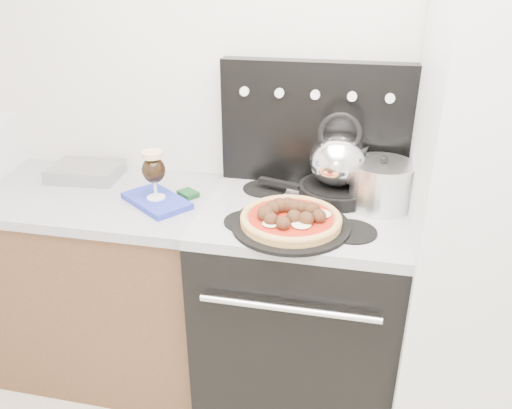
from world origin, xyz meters
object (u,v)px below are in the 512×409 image
(stock_pot, at_px, (381,186))
(fridge, at_px, (506,222))
(skillet, at_px, (336,191))
(base_cabinet, at_px, (64,280))
(beer_glass, at_px, (154,175))
(pizza_pan, at_px, (291,225))
(oven_mitt, at_px, (157,201))
(tea_kettle, at_px, (338,156))
(stove_body, at_px, (299,312))
(pizza, at_px, (291,217))

(stock_pot, bearing_deg, fridge, -13.77)
(fridge, relative_size, skillet, 6.55)
(base_cabinet, height_order, beer_glass, beer_glass)
(base_cabinet, bearing_deg, pizza_pan, -9.36)
(oven_mitt, bearing_deg, fridge, 0.30)
(tea_kettle, bearing_deg, stove_body, -145.49)
(pizza, bearing_deg, skillet, 63.98)
(base_cabinet, distance_m, stock_pot, 1.50)
(base_cabinet, relative_size, fridge, 0.76)
(base_cabinet, distance_m, tea_kettle, 1.39)
(fridge, bearing_deg, pizza_pan, -170.08)
(beer_glass, bearing_deg, skillet, 13.08)
(stock_pot, bearing_deg, beer_glass, -172.61)
(fridge, relative_size, pizza, 5.38)
(beer_glass, xyz_separation_m, pizza_pan, (0.55, -0.12, -0.10))
(base_cabinet, xyz_separation_m, tea_kettle, (1.21, 0.10, 0.66))
(oven_mitt, xyz_separation_m, stock_pot, (0.85, 0.11, 0.09))
(base_cabinet, xyz_separation_m, pizza, (1.08, -0.18, 0.53))
(pizza, height_order, skillet, pizza)
(fridge, xyz_separation_m, pizza_pan, (-0.73, -0.13, -0.02))
(fridge, xyz_separation_m, beer_glass, (-1.28, -0.01, 0.07))
(skillet, bearing_deg, beer_glass, -166.92)
(beer_glass, relative_size, tea_kettle, 0.81)
(tea_kettle, bearing_deg, skillet, 0.00)
(stove_body, height_order, beer_glass, beer_glass)
(fridge, xyz_separation_m, oven_mitt, (-1.28, -0.01, -0.04))
(oven_mitt, height_order, pizza_pan, pizza_pan)
(oven_mitt, xyz_separation_m, tea_kettle, (0.69, 0.16, 0.18))
(skillet, xyz_separation_m, tea_kettle, (0.00, 0.00, 0.15))
(stove_body, xyz_separation_m, pizza, (-0.03, -0.15, 0.52))
(stove_body, bearing_deg, beer_glass, -176.87)
(base_cabinet, height_order, pizza, pizza)
(pizza, relative_size, tea_kettle, 1.45)
(stove_body, xyz_separation_m, beer_glass, (-0.58, -0.03, 0.58))
(fridge, bearing_deg, base_cabinet, 178.41)
(pizza_pan, xyz_separation_m, stock_pot, (0.30, 0.23, 0.08))
(beer_glass, bearing_deg, base_cabinet, 173.85)
(pizza_pan, bearing_deg, skillet, 63.98)
(base_cabinet, bearing_deg, pizza, -9.36)
(stove_body, distance_m, oven_mitt, 0.75)
(pizza, bearing_deg, pizza_pan, 0.00)
(pizza_pan, bearing_deg, stock_pot, 37.35)
(base_cabinet, height_order, skillet, skillet)
(oven_mitt, bearing_deg, skillet, 13.08)
(pizza_pan, distance_m, stock_pot, 0.39)
(tea_kettle, height_order, stock_pot, tea_kettle)
(base_cabinet, distance_m, skillet, 1.32)
(base_cabinet, height_order, stove_body, stove_body)
(skillet, bearing_deg, stock_pot, -16.39)
(stove_body, bearing_deg, fridge, -2.05)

